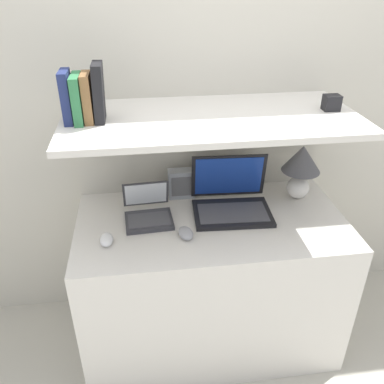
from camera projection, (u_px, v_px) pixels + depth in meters
name	position (u px, v px, depth m)	size (l,w,h in m)	color
wall_back	(200.00, 108.00, 2.06)	(6.00, 0.05, 2.40)	beige
desk	(210.00, 282.00, 2.13)	(1.28, 0.66, 0.78)	silver
back_riser	(200.00, 209.00, 2.31)	(1.28, 0.04, 1.24)	beige
shelf	(212.00, 119.00, 1.76)	(1.28, 0.60, 0.03)	silver
table_lamp	(301.00, 165.00, 2.03)	(0.19, 0.19, 0.29)	white
laptop_large	(231.00, 201.00, 1.99)	(0.39, 0.32, 0.26)	black
laptop_small	(148.00, 212.00, 1.93)	(0.23, 0.24, 0.17)	#333338
computer_mouse	(186.00, 233.00, 1.81)	(0.08, 0.11, 0.04)	#99999E
second_mouse	(107.00, 240.00, 1.77)	(0.06, 0.10, 0.04)	white
router_box	(181.00, 183.00, 2.09)	(0.13, 0.07, 0.15)	gray
book_navy	(67.00, 97.00, 1.63)	(0.04, 0.12, 0.21)	navy
book_green	(78.00, 99.00, 1.64)	(0.04, 0.15, 0.19)	#2D7042
book_brown	(88.00, 98.00, 1.64)	(0.04, 0.12, 0.20)	brown
book_black	(99.00, 93.00, 1.64)	(0.05, 0.12, 0.24)	black
shelf_gadget	(332.00, 103.00, 1.80)	(0.07, 0.06, 0.07)	black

